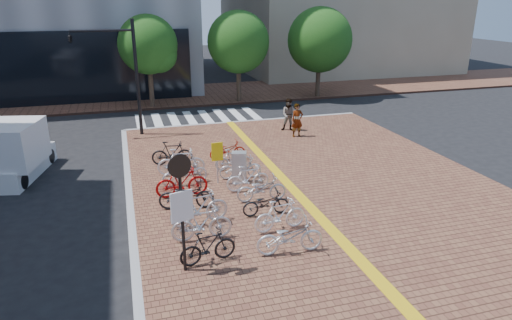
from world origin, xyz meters
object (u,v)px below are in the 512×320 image
object	(u,v)px
bike_4	(182,182)
notice_sign	(181,200)
bike_2	(199,208)
bike_6	(181,162)
bike_0	(208,247)
bike_8	(290,237)
bike_9	(280,215)
bike_14	(233,160)
bike_1	(202,223)
box_truck	(13,150)
bike_3	(186,195)
bike_13	(240,168)
pedestrian_b	(289,115)
bike_11	(261,189)
bike_10	(266,203)
bike_12	(248,178)
bike_15	(227,150)
yellow_sign	(217,155)
utility_box	(239,167)
traffic_light_pole	(107,57)
bike_7	(172,153)
bike_5	(185,173)
pedestrian_a	(297,120)

from	to	relation	value
bike_4	notice_sign	xyz separation A→B (m)	(-0.60, -4.88, 1.51)
bike_2	bike_6	distance (m)	4.46
bike_2	bike_0	bearing A→B (deg)	166.40
bike_4	bike_8	size ratio (longest dim) A/B	0.98
bike_9	notice_sign	world-z (taller)	notice_sign
bike_14	notice_sign	bearing A→B (deg)	160.76
bike_1	box_truck	size ratio (longest dim) A/B	0.41
bike_3	bike_8	xyz separation A→B (m)	(2.37, -3.73, 0.01)
bike_6	bike_13	world-z (taller)	bike_6
bike_13	bike_0	bearing A→B (deg)	160.46
bike_13	pedestrian_b	world-z (taller)	pedestrian_b
bike_0	bike_11	world-z (taller)	bike_0
bike_2	bike_10	size ratio (longest dim) A/B	1.21
bike_9	box_truck	xyz separation A→B (m)	(-8.82, 7.80, 0.46)
bike_10	bike_14	bearing A→B (deg)	1.42
bike_12	bike_1	bearing A→B (deg)	141.96
bike_1	bike_15	size ratio (longest dim) A/B	1.12
bike_2	bike_6	size ratio (longest dim) A/B	1.01
bike_8	box_truck	size ratio (longest dim) A/B	0.44
bike_1	yellow_sign	world-z (taller)	yellow_sign
bike_0	bike_10	xyz separation A→B (m)	(2.40, 2.33, -0.06)
bike_8	bike_11	world-z (taller)	bike_8
pedestrian_b	bike_6	bearing A→B (deg)	-117.71
bike_15	bike_10	bearing A→B (deg)	179.31
bike_0	bike_12	distance (m)	5.07
yellow_sign	bike_11	bearing A→B (deg)	-60.85
bike_4	notice_sign	bearing A→B (deg)	172.80
notice_sign	box_truck	bearing A→B (deg)	121.53
bike_4	bike_12	bearing A→B (deg)	-93.90
bike_1	notice_sign	xyz separation A→B (m)	(-0.72, -1.52, 1.53)
bike_11	utility_box	size ratio (longest dim) A/B	1.45
bike_1	pedestrian_b	distance (m)	12.49
bike_6	traffic_light_pole	xyz separation A→B (m)	(-2.58, 6.67, 3.50)
bike_4	bike_11	bearing A→B (deg)	-114.42
bike_4	yellow_sign	bearing A→B (deg)	-60.72
notice_sign	bike_10	bearing A→B (deg)	40.06
bike_9	bike_3	bearing A→B (deg)	40.65
bike_14	bike_7	bearing A→B (deg)	63.76
bike_5	bike_8	world-z (taller)	bike_8
bike_2	pedestrian_b	world-z (taller)	pedestrian_b
bike_11	bike_13	xyz separation A→B (m)	(-0.16, 2.33, -0.02)
bike_4	pedestrian_b	world-z (taller)	pedestrian_b
bike_5	bike_10	world-z (taller)	bike_5
bike_9	pedestrian_b	distance (m)	11.45
bike_7	pedestrian_a	distance (m)	7.22
bike_15	yellow_sign	world-z (taller)	yellow_sign
bike_5	utility_box	xyz separation A→B (m)	(2.09, -0.34, 0.14)
bike_11	pedestrian_a	size ratio (longest dim) A/B	1.03
notice_sign	box_truck	distance (m)	10.88
bike_6	yellow_sign	xyz separation A→B (m)	(1.25, -1.26, 0.58)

